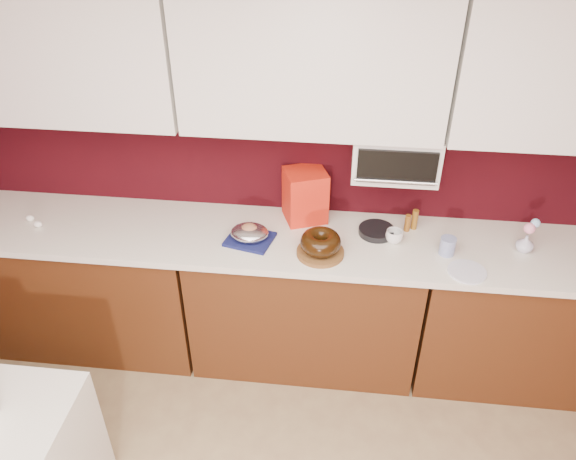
# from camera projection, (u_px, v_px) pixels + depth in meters

# --- Properties ---
(ceiling) EXTENTS (4.00, 4.50, 0.02)m
(ceiling) POSITION_uv_depth(u_px,v_px,m) (185.00, 76.00, 0.64)
(ceiling) COLOR white
(ceiling) RESTS_ON wall_back
(wall_back) EXTENTS (4.00, 0.02, 2.50)m
(wall_back) POSITION_uv_depth(u_px,v_px,m) (312.00, 157.00, 3.19)
(wall_back) COLOR #35070C
(wall_back) RESTS_ON floor
(base_cabinet_left) EXTENTS (1.31, 0.58, 0.86)m
(base_cabinet_left) POSITION_uv_depth(u_px,v_px,m) (94.00, 285.00, 3.53)
(base_cabinet_left) COLOR #4F260F
(base_cabinet_left) RESTS_ON floor
(base_cabinet_center) EXTENTS (1.31, 0.58, 0.86)m
(base_cabinet_center) POSITION_uv_depth(u_px,v_px,m) (305.00, 302.00, 3.40)
(base_cabinet_center) COLOR #4F260F
(base_cabinet_center) RESTS_ON floor
(base_cabinet_right) EXTENTS (1.31, 0.58, 0.86)m
(base_cabinet_right) POSITION_uv_depth(u_px,v_px,m) (532.00, 319.00, 3.28)
(base_cabinet_right) COLOR #4F260F
(base_cabinet_right) RESTS_ON floor
(countertop) EXTENTS (4.00, 0.62, 0.04)m
(countertop) POSITION_uv_depth(u_px,v_px,m) (306.00, 242.00, 3.15)
(countertop) COLOR silver
(countertop) RESTS_ON base_cabinet_center
(upper_cabinet_left) EXTENTS (1.31, 0.33, 0.70)m
(upper_cabinet_left) POSITION_uv_depth(u_px,v_px,m) (50.00, 52.00, 2.84)
(upper_cabinet_left) COLOR white
(upper_cabinet_left) RESTS_ON wall_back
(upper_cabinet_center) EXTENTS (1.31, 0.33, 0.70)m
(upper_cabinet_center) POSITION_uv_depth(u_px,v_px,m) (313.00, 62.00, 2.72)
(upper_cabinet_center) COLOR white
(upper_cabinet_center) RESTS_ON wall_back
(toaster_oven) EXTENTS (0.45, 0.30, 0.25)m
(toaster_oven) POSITION_uv_depth(u_px,v_px,m) (396.00, 153.00, 2.96)
(toaster_oven) COLOR white
(toaster_oven) RESTS_ON upper_cabinet_center
(toaster_oven_door) EXTENTS (0.40, 0.02, 0.18)m
(toaster_oven_door) POSITION_uv_depth(u_px,v_px,m) (397.00, 167.00, 2.83)
(toaster_oven_door) COLOR black
(toaster_oven_door) RESTS_ON toaster_oven
(toaster_oven_handle) EXTENTS (0.42, 0.02, 0.02)m
(toaster_oven_handle) POSITION_uv_depth(u_px,v_px,m) (395.00, 182.00, 2.86)
(toaster_oven_handle) COLOR silver
(toaster_oven_handle) RESTS_ON toaster_oven
(cake_base) EXTENTS (0.30, 0.30, 0.02)m
(cake_base) POSITION_uv_depth(u_px,v_px,m) (320.00, 252.00, 3.01)
(cake_base) COLOR brown
(cake_base) RESTS_ON countertop
(bundt_cake) EXTENTS (0.28, 0.28, 0.09)m
(bundt_cake) POSITION_uv_depth(u_px,v_px,m) (321.00, 242.00, 2.97)
(bundt_cake) COLOR black
(bundt_cake) RESTS_ON cake_base
(navy_towel) EXTENTS (0.29, 0.26, 0.02)m
(navy_towel) POSITION_uv_depth(u_px,v_px,m) (250.00, 239.00, 3.12)
(navy_towel) COLOR #151B51
(navy_towel) RESTS_ON countertop
(foil_ham_nest) EXTENTS (0.25, 0.23, 0.08)m
(foil_ham_nest) POSITION_uv_depth(u_px,v_px,m) (250.00, 233.00, 3.09)
(foil_ham_nest) COLOR silver
(foil_ham_nest) RESTS_ON navy_towel
(roasted_ham) EXTENTS (0.10, 0.08, 0.06)m
(roasted_ham) POSITION_uv_depth(u_px,v_px,m) (249.00, 229.00, 3.08)
(roasted_ham) COLOR #AE724F
(roasted_ham) RESTS_ON foil_ham_nest
(pandoro_box) EXTENTS (0.29, 0.27, 0.31)m
(pandoro_box) POSITION_uv_depth(u_px,v_px,m) (305.00, 195.00, 3.23)
(pandoro_box) COLOR red
(pandoro_box) RESTS_ON countertop
(dark_pan) EXTENTS (0.26, 0.26, 0.04)m
(dark_pan) POSITION_uv_depth(u_px,v_px,m) (376.00, 231.00, 3.17)
(dark_pan) COLOR black
(dark_pan) RESTS_ON countertop
(coffee_mug) EXTENTS (0.11, 0.11, 0.09)m
(coffee_mug) POSITION_uv_depth(u_px,v_px,m) (394.00, 235.00, 3.08)
(coffee_mug) COLOR white
(coffee_mug) RESTS_ON countertop
(blue_jar) EXTENTS (0.09, 0.09, 0.10)m
(blue_jar) POSITION_uv_depth(u_px,v_px,m) (447.00, 246.00, 2.99)
(blue_jar) COLOR navy
(blue_jar) RESTS_ON countertop
(flower_vase) EXTENTS (0.08, 0.08, 0.11)m
(flower_vase) POSITION_uv_depth(u_px,v_px,m) (525.00, 242.00, 3.01)
(flower_vase) COLOR silver
(flower_vase) RESTS_ON countertop
(flower_pink) EXTENTS (0.06, 0.06, 0.06)m
(flower_pink) POSITION_uv_depth(u_px,v_px,m) (530.00, 228.00, 2.96)
(flower_pink) COLOR pink
(flower_pink) RESTS_ON flower_vase
(flower_blue) EXTENTS (0.05, 0.05, 0.05)m
(flower_blue) POSITION_uv_depth(u_px,v_px,m) (536.00, 223.00, 2.96)
(flower_blue) COLOR #9CD0FB
(flower_blue) RESTS_ON flower_vase
(china_plate) EXTENTS (0.21, 0.21, 0.01)m
(china_plate) POSITION_uv_depth(u_px,v_px,m) (467.00, 272.00, 2.89)
(china_plate) COLOR white
(china_plate) RESTS_ON countertop
(amber_bottle) EXTENTS (0.04, 0.04, 0.10)m
(amber_bottle) POSITION_uv_depth(u_px,v_px,m) (408.00, 223.00, 3.18)
(amber_bottle) COLOR brown
(amber_bottle) RESTS_ON countertop
(egg_left) EXTENTS (0.06, 0.05, 0.04)m
(egg_left) POSITION_uv_depth(u_px,v_px,m) (30.00, 218.00, 3.27)
(egg_left) COLOR white
(egg_left) RESTS_ON countertop
(egg_right) EXTENTS (0.06, 0.06, 0.04)m
(egg_right) POSITION_uv_depth(u_px,v_px,m) (38.00, 224.00, 3.22)
(egg_right) COLOR white
(egg_right) RESTS_ON countertop
(amber_bottle_tall) EXTENTS (0.04, 0.04, 0.12)m
(amber_bottle_tall) POSITION_uv_depth(u_px,v_px,m) (415.00, 219.00, 3.19)
(amber_bottle_tall) COLOR brown
(amber_bottle_tall) RESTS_ON countertop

